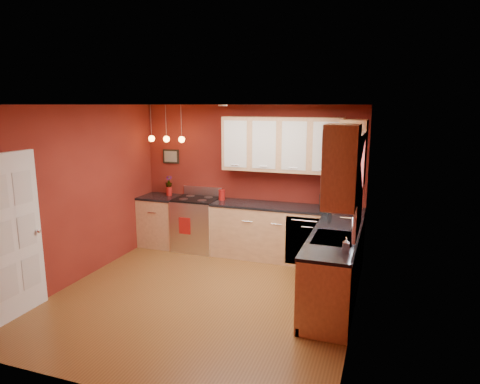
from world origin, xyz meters
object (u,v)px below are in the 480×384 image
(soap_pump, at_px, (346,245))
(gas_range, at_px, (197,224))
(sink, at_px, (334,240))
(red_canister, at_px, (222,195))
(coffee_maker, at_px, (326,202))

(soap_pump, bearing_deg, gas_range, 144.61)
(gas_range, bearing_deg, sink, -29.78)
(sink, bearing_deg, red_canister, 143.90)
(red_canister, bearing_deg, coffee_maker, -0.40)
(gas_range, relative_size, sink, 1.59)
(coffee_maker, bearing_deg, red_canister, -159.99)
(red_canister, xyz_separation_m, coffee_maker, (1.82, -0.01, 0.02))
(sink, height_order, soap_pump, sink)
(red_canister, relative_size, coffee_maker, 0.77)
(coffee_maker, relative_size, soap_pump, 1.37)
(soap_pump, bearing_deg, coffee_maker, 104.28)
(red_canister, relative_size, soap_pump, 1.05)
(gas_range, bearing_deg, soap_pump, -35.39)
(sink, height_order, coffee_maker, sink)
(gas_range, distance_m, coffee_maker, 2.36)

